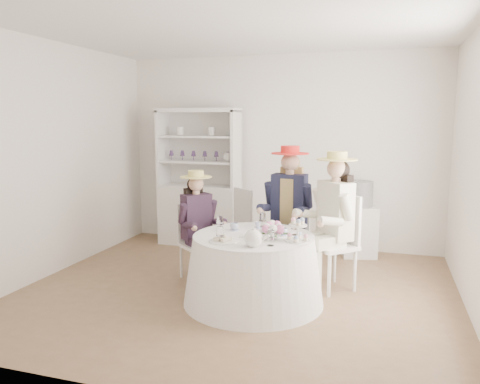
% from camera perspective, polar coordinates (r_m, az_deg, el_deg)
% --- Properties ---
extents(ground, '(4.50, 4.50, 0.00)m').
position_cam_1_polar(ground, '(5.08, -0.34, -11.95)').
color(ground, brown).
rests_on(ground, ground).
extents(ceiling, '(4.50, 4.50, 0.00)m').
position_cam_1_polar(ceiling, '(4.84, -0.37, 19.52)').
color(ceiling, white).
rests_on(ceiling, wall_back).
extents(wall_back, '(4.50, 0.00, 4.50)m').
position_cam_1_polar(wall_back, '(6.70, 4.86, 4.91)').
color(wall_back, white).
rests_on(wall_back, ground).
extents(wall_front, '(4.50, 0.00, 4.50)m').
position_cam_1_polar(wall_front, '(2.95, -12.26, -0.20)').
color(wall_front, white).
rests_on(wall_front, ground).
extents(wall_left, '(0.00, 4.50, 4.50)m').
position_cam_1_polar(wall_left, '(5.86, -21.86, 3.76)').
color(wall_left, white).
rests_on(wall_left, ground).
extents(tea_table, '(1.39, 1.39, 0.68)m').
position_cam_1_polar(tea_table, '(4.69, 1.64, -9.38)').
color(tea_table, white).
rests_on(tea_table, ground).
extents(hutch, '(1.18, 0.48, 1.96)m').
position_cam_1_polar(hutch, '(6.80, -4.87, -0.57)').
color(hutch, silver).
rests_on(hutch, ground).
extents(side_table, '(0.52, 0.52, 0.67)m').
position_cam_1_polar(side_table, '(6.45, 14.27, -4.59)').
color(side_table, silver).
rests_on(side_table, ground).
extents(hatbox, '(0.42, 0.42, 0.33)m').
position_cam_1_polar(hatbox, '(6.36, 14.44, -0.19)').
color(hatbox, black).
rests_on(hatbox, side_table).
extents(guest_left, '(0.53, 0.52, 1.24)m').
position_cam_1_polar(guest_left, '(5.28, -5.22, -3.27)').
color(guest_left, silver).
rests_on(guest_left, ground).
extents(guest_mid, '(0.55, 0.57, 1.51)m').
position_cam_1_polar(guest_mid, '(5.38, 5.96, -1.37)').
color(guest_mid, silver).
rests_on(guest_mid, ground).
extents(guest_right, '(0.63, 0.63, 1.48)m').
position_cam_1_polar(guest_right, '(5.00, 11.31, -2.52)').
color(guest_right, silver).
rests_on(guest_right, ground).
extents(spare_chair, '(0.55, 0.55, 0.95)m').
position_cam_1_polar(spare_chair, '(5.95, 1.20, -3.72)').
color(spare_chair, silver).
rests_on(spare_chair, ground).
extents(teacup_a, '(0.10, 0.10, 0.07)m').
position_cam_1_polar(teacup_a, '(4.78, -0.69, -4.33)').
color(teacup_a, white).
rests_on(teacup_a, tea_table).
extents(teacup_b, '(0.07, 0.07, 0.06)m').
position_cam_1_polar(teacup_b, '(4.87, 2.20, -4.13)').
color(teacup_b, white).
rests_on(teacup_b, tea_table).
extents(teacup_c, '(0.09, 0.09, 0.06)m').
position_cam_1_polar(teacup_c, '(4.60, 5.32, -4.90)').
color(teacup_c, white).
rests_on(teacup_c, tea_table).
extents(flower_bowl, '(0.28, 0.28, 0.06)m').
position_cam_1_polar(flower_bowl, '(4.47, 3.73, -5.34)').
color(flower_bowl, white).
rests_on(flower_bowl, tea_table).
extents(flower_arrangement, '(0.21, 0.21, 0.08)m').
position_cam_1_polar(flower_arrangement, '(4.47, 4.12, -4.41)').
color(flower_arrangement, pink).
rests_on(flower_arrangement, tea_table).
extents(table_teapot, '(0.23, 0.17, 0.18)m').
position_cam_1_polar(table_teapot, '(4.18, 1.68, -5.68)').
color(table_teapot, white).
rests_on(table_teapot, tea_table).
extents(sandwich_plate, '(0.26, 0.26, 0.06)m').
position_cam_1_polar(sandwich_plate, '(4.35, -2.10, -5.90)').
color(sandwich_plate, white).
rests_on(sandwich_plate, tea_table).
extents(cupcake_stand, '(0.23, 0.23, 0.21)m').
position_cam_1_polar(cupcake_stand, '(4.39, 7.05, -4.99)').
color(cupcake_stand, white).
rests_on(cupcake_stand, tea_table).
extents(stemware_set, '(0.85, 0.82, 0.15)m').
position_cam_1_polar(stemware_set, '(4.58, 1.67, -4.39)').
color(stemware_set, white).
rests_on(stemware_set, tea_table).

